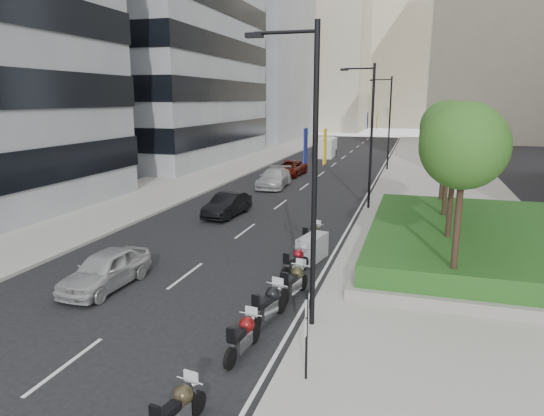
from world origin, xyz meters
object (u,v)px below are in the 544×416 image
at_px(lamp_post_1, 369,130).
at_px(motorcycle_1, 243,336).
at_px(motorcycle_4, 295,262).
at_px(car_a, 106,269).
at_px(motorcycle_3, 294,282).
at_px(car_b, 227,205).
at_px(parking_sign, 307,330).
at_px(car_c, 274,178).
at_px(car_d, 290,168).
at_px(motorcycle_6, 312,236).
at_px(delivery_van, 326,148).
at_px(motorcycle_2, 269,305).
at_px(lamp_post_2, 388,119).
at_px(motorcycle_0, 178,411).
at_px(motorcycle_5, 312,248).
at_px(lamp_post_0, 309,165).

relative_size(lamp_post_1, motorcycle_1, 4.38).
xyz_separation_m(motorcycle_4, car_a, (-6.47, -3.29, 0.16)).
bearing_deg(motorcycle_3, motorcycle_4, 24.12).
xyz_separation_m(lamp_post_1, motorcycle_3, (-0.94, -14.87, -4.48)).
xyz_separation_m(motorcycle_4, car_b, (-6.37, 8.55, 0.14)).
relative_size(parking_sign, motorcycle_1, 1.22).
distance_m(car_c, car_d, 6.14).
height_order(motorcycle_6, delivery_van, delivery_van).
xyz_separation_m(car_b, car_d, (-0.44, 16.36, -0.00)).
bearing_deg(car_b, car_d, 95.86).
relative_size(motorcycle_2, motorcycle_3, 1.02).
bearing_deg(parking_sign, car_c, 108.18).
height_order(motorcycle_4, delivery_van, delivery_van).
relative_size(lamp_post_2, motorcycle_0, 4.48).
bearing_deg(car_c, motorcycle_1, -78.46).
distance_m(car_a, delivery_van, 43.86).
relative_size(lamp_post_2, motorcycle_1, 4.38).
bearing_deg(car_c, car_d, 90.01).
height_order(lamp_post_2, parking_sign, lamp_post_2).
xyz_separation_m(motorcycle_2, delivery_van, (-6.58, 44.89, 0.44)).
relative_size(motorcycle_2, car_b, 0.53).
bearing_deg(lamp_post_1, motorcycle_5, -96.24).
relative_size(lamp_post_2, car_a, 2.17).
xyz_separation_m(motorcycle_5, delivery_van, (-6.63, 38.62, 0.47)).
height_order(car_b, car_d, car_b).
distance_m(parking_sign, motorcycle_5, 9.48).
bearing_deg(car_a, car_c, 92.09).
xyz_separation_m(parking_sign, delivery_van, (-8.46, 47.88, -0.42)).
relative_size(lamp_post_1, motorcycle_5, 4.56).
bearing_deg(car_a, parking_sign, -23.08).
distance_m(parking_sign, motorcycle_3, 5.45).
xyz_separation_m(motorcycle_3, motorcycle_5, (-0.24, 4.12, -0.02)).
height_order(lamp_post_0, motorcycle_2, lamp_post_0).
xyz_separation_m(motorcycle_1, motorcycle_6, (-0.30, 10.38, 0.00)).
relative_size(motorcycle_3, delivery_van, 0.40).
relative_size(lamp_post_0, car_a, 2.17).
xyz_separation_m(motorcycle_1, motorcycle_2, (0.09, 2.10, 0.05)).
relative_size(lamp_post_2, motorcycle_5, 4.56).
xyz_separation_m(motorcycle_3, delivery_van, (-6.87, 42.75, 0.45)).
distance_m(lamp_post_0, car_c, 24.79).
relative_size(parking_sign, delivery_van, 0.47).
height_order(lamp_post_2, car_d, lamp_post_2).
relative_size(lamp_post_1, delivery_van, 1.68).
height_order(lamp_post_2, motorcycle_4, lamp_post_2).
bearing_deg(motorcycle_5, motorcycle_0, -169.82).
relative_size(motorcycle_0, motorcycle_6, 1.00).
xyz_separation_m(motorcycle_3, motorcycle_6, (-0.68, 6.14, -0.03)).
bearing_deg(motorcycle_3, parking_sign, -151.82).
bearing_deg(lamp_post_1, lamp_post_2, 90.00).
bearing_deg(motorcycle_0, motorcycle_4, 9.27).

